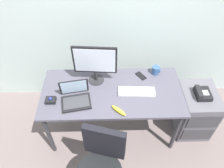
{
  "coord_description": "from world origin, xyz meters",
  "views": [
    {
      "loc": [
        -0.04,
        -1.64,
        2.61
      ],
      "look_at": [
        0.0,
        0.0,
        0.87
      ],
      "focal_mm": 35.23,
      "sensor_mm": 36.0,
      "label": 1
    }
  ],
  "objects_px": {
    "cell_phone": "(141,76)",
    "monitor_main": "(95,62)",
    "laptop": "(75,97)",
    "coffee_mug": "(156,70)",
    "file_cabinet": "(194,111)",
    "keyboard": "(137,91)",
    "trackball_mouse": "(51,100)",
    "banana": "(119,110)",
    "desk_phone": "(202,94)"
  },
  "relations": [
    {
      "from": "file_cabinet",
      "to": "monitor_main",
      "type": "relative_size",
      "value": 1.34
    },
    {
      "from": "monitor_main",
      "to": "file_cabinet",
      "type": "bearing_deg",
      "value": -7.98
    },
    {
      "from": "file_cabinet",
      "to": "banana",
      "type": "relative_size",
      "value": 3.44
    },
    {
      "from": "file_cabinet",
      "to": "banana",
      "type": "bearing_deg",
      "value": -163.73
    },
    {
      "from": "monitor_main",
      "to": "cell_phone",
      "type": "xyz_separation_m",
      "value": [
        0.54,
        0.06,
        -0.28
      ]
    },
    {
      "from": "desk_phone",
      "to": "coffee_mug",
      "type": "bearing_deg",
      "value": 150.26
    },
    {
      "from": "desk_phone",
      "to": "cell_phone",
      "type": "xyz_separation_m",
      "value": [
        -0.69,
        0.25,
        0.06
      ]
    },
    {
      "from": "desk_phone",
      "to": "monitor_main",
      "type": "bearing_deg",
      "value": 171.21
    },
    {
      "from": "laptop",
      "to": "trackball_mouse",
      "type": "relative_size",
      "value": 3.19
    },
    {
      "from": "trackball_mouse",
      "to": "coffee_mug",
      "type": "height_order",
      "value": "coffee_mug"
    },
    {
      "from": "laptop",
      "to": "trackball_mouse",
      "type": "height_order",
      "value": "laptop"
    },
    {
      "from": "cell_phone",
      "to": "banana",
      "type": "relative_size",
      "value": 0.75
    },
    {
      "from": "monitor_main",
      "to": "coffee_mug",
      "type": "xyz_separation_m",
      "value": [
        0.72,
        0.1,
        -0.23
      ]
    },
    {
      "from": "desk_phone",
      "to": "trackball_mouse",
      "type": "height_order",
      "value": "trackball_mouse"
    },
    {
      "from": "trackball_mouse",
      "to": "cell_phone",
      "type": "xyz_separation_m",
      "value": [
        1.02,
        0.36,
        -0.02
      ]
    },
    {
      "from": "banana",
      "to": "coffee_mug",
      "type": "bearing_deg",
      "value": 49.97
    },
    {
      "from": "keyboard",
      "to": "trackball_mouse",
      "type": "xyz_separation_m",
      "value": [
        -0.94,
        -0.11,
        0.01
      ]
    },
    {
      "from": "desk_phone",
      "to": "trackball_mouse",
      "type": "relative_size",
      "value": 1.82
    },
    {
      "from": "trackball_mouse",
      "to": "coffee_mug",
      "type": "relative_size",
      "value": 1.08
    },
    {
      "from": "trackball_mouse",
      "to": "banana",
      "type": "xyz_separation_m",
      "value": [
        0.73,
        -0.16,
        -0.0
      ]
    },
    {
      "from": "laptop",
      "to": "keyboard",
      "type": "bearing_deg",
      "value": 7.96
    },
    {
      "from": "coffee_mug",
      "to": "trackball_mouse",
      "type": "bearing_deg",
      "value": -161.19
    },
    {
      "from": "keyboard",
      "to": "banana",
      "type": "bearing_deg",
      "value": -129.47
    },
    {
      "from": "monitor_main",
      "to": "coffee_mug",
      "type": "relative_size",
      "value": 4.77
    },
    {
      "from": "file_cabinet",
      "to": "coffee_mug",
      "type": "relative_size",
      "value": 6.41
    },
    {
      "from": "laptop",
      "to": "coffee_mug",
      "type": "distance_m",
      "value": 1.01
    },
    {
      "from": "desk_phone",
      "to": "banana",
      "type": "xyz_separation_m",
      "value": [
        -0.98,
        -0.27,
        0.08
      ]
    },
    {
      "from": "laptop",
      "to": "trackball_mouse",
      "type": "bearing_deg",
      "value": -177.35
    },
    {
      "from": "file_cabinet",
      "to": "coffee_mug",
      "type": "xyz_separation_m",
      "value": [
        -0.52,
        0.27,
        0.47
      ]
    },
    {
      "from": "keyboard",
      "to": "cell_phone",
      "type": "relative_size",
      "value": 2.94
    },
    {
      "from": "laptop",
      "to": "coffee_mug",
      "type": "relative_size",
      "value": 3.44
    },
    {
      "from": "laptop",
      "to": "cell_phone",
      "type": "height_order",
      "value": "laptop"
    },
    {
      "from": "trackball_mouse",
      "to": "keyboard",
      "type": "bearing_deg",
      "value": 6.46
    },
    {
      "from": "file_cabinet",
      "to": "coffee_mug",
      "type": "distance_m",
      "value": 0.75
    },
    {
      "from": "file_cabinet",
      "to": "keyboard",
      "type": "height_order",
      "value": "keyboard"
    },
    {
      "from": "laptop",
      "to": "trackball_mouse",
      "type": "distance_m",
      "value": 0.27
    },
    {
      "from": "cell_phone",
      "to": "file_cabinet",
      "type": "bearing_deg",
      "value": -51.95
    },
    {
      "from": "desk_phone",
      "to": "banana",
      "type": "distance_m",
      "value": 1.02
    },
    {
      "from": "desk_phone",
      "to": "cell_phone",
      "type": "distance_m",
      "value": 0.74
    },
    {
      "from": "file_cabinet",
      "to": "cell_phone",
      "type": "relative_size",
      "value": 4.6
    },
    {
      "from": "cell_phone",
      "to": "monitor_main",
      "type": "bearing_deg",
      "value": 152.16
    },
    {
      "from": "banana",
      "to": "desk_phone",
      "type": "bearing_deg",
      "value": 15.51
    },
    {
      "from": "desk_phone",
      "to": "cell_phone",
      "type": "bearing_deg",
      "value": 160.42
    },
    {
      "from": "monitor_main",
      "to": "cell_phone",
      "type": "bearing_deg",
      "value": 5.94
    },
    {
      "from": "desk_phone",
      "to": "cell_phone",
      "type": "height_order",
      "value": "cell_phone"
    },
    {
      "from": "monitor_main",
      "to": "banana",
      "type": "bearing_deg",
      "value": -62.31
    },
    {
      "from": "file_cabinet",
      "to": "monitor_main",
      "type": "bearing_deg",
      "value": 172.02
    },
    {
      "from": "monitor_main",
      "to": "banana",
      "type": "distance_m",
      "value": 0.59
    },
    {
      "from": "monitor_main",
      "to": "coffee_mug",
      "type": "bearing_deg",
      "value": 8.06
    },
    {
      "from": "desk_phone",
      "to": "coffee_mug",
      "type": "distance_m",
      "value": 0.6
    }
  ]
}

